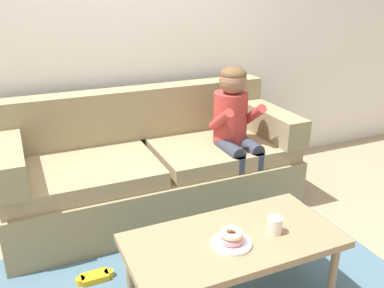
% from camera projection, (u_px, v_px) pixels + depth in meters
% --- Properties ---
extents(ground, '(10.00, 10.00, 0.00)m').
position_uv_depth(ground, '(189.00, 270.00, 2.57)').
color(ground, '#9E896B').
extents(wall_back, '(8.00, 0.10, 2.80)m').
position_uv_depth(wall_back, '(118.00, 20.00, 3.25)').
color(wall_back, silver).
rests_on(wall_back, ground).
extents(couch, '(2.18, 0.90, 0.90)m').
position_uv_depth(couch, '(152.00, 168.00, 3.19)').
color(couch, '#8C7F5B').
rests_on(couch, ground).
extents(coffee_table, '(1.12, 0.56, 0.44)m').
position_uv_depth(coffee_table, '(233.00, 245.00, 2.15)').
color(coffee_table, '#937551').
rests_on(coffee_table, ground).
extents(person_child, '(0.34, 0.58, 1.10)m').
position_uv_depth(person_child, '(235.00, 124.00, 3.12)').
color(person_child, '#AD3833').
rests_on(person_child, ground).
extents(plate, '(0.21, 0.21, 0.01)m').
position_uv_depth(plate, '(231.00, 243.00, 2.08)').
color(plate, white).
rests_on(plate, coffee_table).
extents(donut, '(0.16, 0.16, 0.04)m').
position_uv_depth(donut, '(231.00, 239.00, 2.07)').
color(donut, pink).
rests_on(donut, plate).
extents(donut_second, '(0.13, 0.13, 0.04)m').
position_uv_depth(donut_second, '(232.00, 233.00, 2.06)').
color(donut_second, beige).
rests_on(donut_second, donut).
extents(mug, '(0.08, 0.08, 0.09)m').
position_uv_depth(mug, '(275.00, 225.00, 2.17)').
color(mug, silver).
rests_on(mug, coffee_table).
extents(toy_controller, '(0.23, 0.09, 0.05)m').
position_uv_depth(toy_controller, '(95.00, 278.00, 2.47)').
color(toy_controller, gold).
rests_on(toy_controller, ground).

